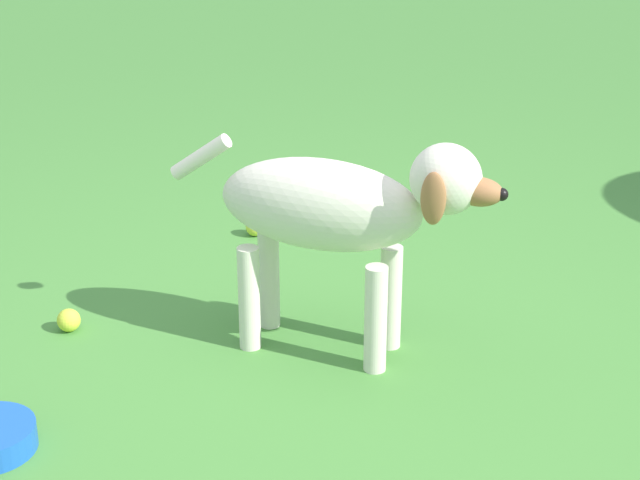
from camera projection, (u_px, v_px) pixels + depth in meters
ground at (330, 401)px, 2.48m from camera, size 14.00×14.00×0.00m
dog at (339, 211)px, 2.57m from camera, size 0.46×0.84×0.61m
tennis_ball_0 at (255, 227)px, 3.46m from camera, size 0.07×0.07×0.07m
tennis_ball_1 at (69, 320)px, 2.81m from camera, size 0.07×0.07×0.07m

